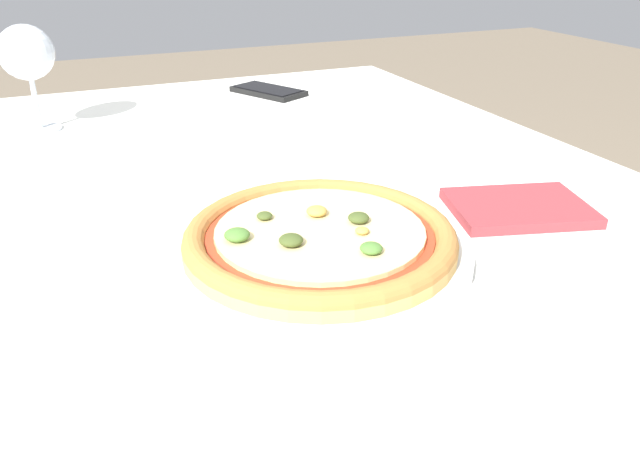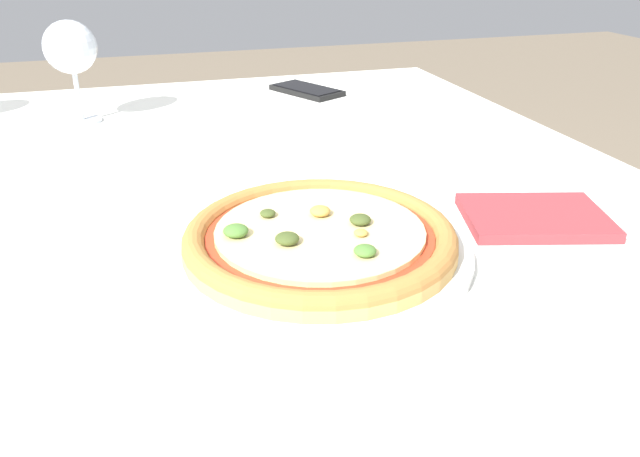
{
  "view_description": "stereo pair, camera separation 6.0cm",
  "coord_description": "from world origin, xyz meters",
  "views": [
    {
      "loc": [
        0.02,
        -0.71,
        1.0
      ],
      "look_at": [
        0.23,
        -0.22,
        0.74
      ],
      "focal_mm": 35.0,
      "sensor_mm": 36.0,
      "label": 1
    },
    {
      "loc": [
        0.07,
        -0.73,
        1.0
      ],
      "look_at": [
        0.23,
        -0.22,
        0.74
      ],
      "focal_mm": 35.0,
      "sensor_mm": 36.0,
      "label": 2
    }
  ],
  "objects": [
    {
      "name": "napkin_folded",
      "position": [
        0.47,
        -0.21,
        0.72
      ],
      "size": [
        0.17,
        0.15,
        0.01
      ],
      "color": "#933338",
      "rests_on": "dining_table"
    },
    {
      "name": "dining_table",
      "position": [
        0.0,
        0.0,
        0.64
      ],
      "size": [
        1.4,
        1.19,
        0.71
      ],
      "color": "brown",
      "rests_on": "ground_plane"
    },
    {
      "name": "cell_phone",
      "position": [
        0.39,
        0.43,
        0.72
      ],
      "size": [
        0.13,
        0.16,
        0.01
      ],
      "color": "black",
      "rests_on": "dining_table"
    },
    {
      "name": "pizza_plate",
      "position": [
        0.23,
        -0.22,
        0.73
      ],
      "size": [
        0.29,
        0.29,
        0.04
      ],
      "color": "white",
      "rests_on": "dining_table"
    },
    {
      "name": "wine_glass_far_right",
      "position": [
        -0.02,
        0.35,
        0.83
      ],
      "size": [
        0.08,
        0.08,
        0.16
      ],
      "color": "silver",
      "rests_on": "dining_table"
    }
  ]
}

